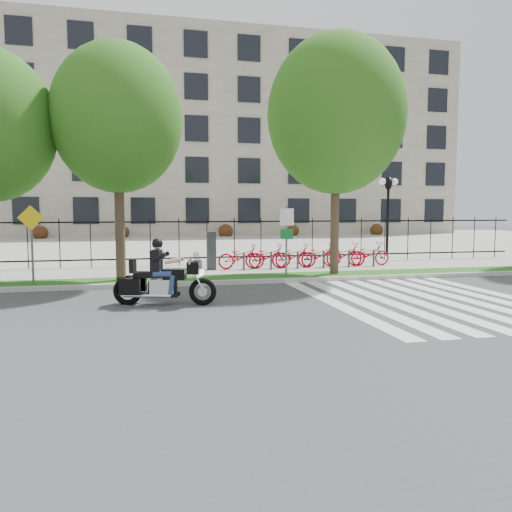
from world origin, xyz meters
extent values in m
plane|color=#3E3E40|center=(0.00, 0.00, 0.00)|extent=(120.00, 120.00, 0.00)
cube|color=#AFADA4|center=(0.00, 4.10, 0.07)|extent=(60.00, 0.20, 0.15)
cube|color=#164F13|center=(0.00, 4.95, 0.07)|extent=(60.00, 1.50, 0.15)
cube|color=#A29E97|center=(0.00, 7.45, 0.07)|extent=(60.00, 3.50, 0.15)
cube|color=#A29E97|center=(0.00, 25.00, 0.05)|extent=(80.00, 34.00, 0.10)
cube|color=gray|center=(0.00, 45.00, 10.00)|extent=(60.00, 20.00, 20.00)
cylinder|color=black|center=(10.00, 12.00, 2.00)|extent=(0.14, 0.14, 4.00)
cylinder|color=black|center=(10.00, 12.00, 3.90)|extent=(0.06, 0.70, 0.70)
sphere|color=white|center=(9.65, 12.00, 4.00)|extent=(0.36, 0.36, 0.36)
sphere|color=white|center=(10.35, 12.00, 4.00)|extent=(0.36, 0.36, 0.36)
cylinder|color=#32261B|center=(-3.46, 4.95, 2.18)|extent=(0.32, 0.32, 4.05)
ellipsoid|color=#215B14|center=(-3.46, 4.95, 5.48)|extent=(4.24, 4.24, 4.88)
cylinder|color=#32261B|center=(4.15, 4.95, 2.29)|extent=(0.32, 0.32, 4.28)
ellipsoid|color=#215B14|center=(4.15, 4.95, 5.93)|extent=(4.97, 4.97, 5.72)
cube|color=#2D2D33|center=(-0.10, 7.20, 0.90)|extent=(0.35, 0.25, 1.50)
imported|color=red|center=(1.10, 7.20, 0.64)|extent=(1.87, 0.65, 0.98)
cylinder|color=#2D2D33|center=(1.10, 6.70, 0.50)|extent=(0.08, 0.08, 0.70)
imported|color=red|center=(2.20, 7.20, 0.64)|extent=(1.87, 0.65, 0.98)
cylinder|color=#2D2D33|center=(2.20, 6.70, 0.50)|extent=(0.08, 0.08, 0.70)
imported|color=red|center=(3.30, 7.20, 0.64)|extent=(1.87, 0.65, 0.98)
cylinder|color=#2D2D33|center=(3.30, 6.70, 0.50)|extent=(0.08, 0.08, 0.70)
imported|color=red|center=(4.40, 7.20, 0.64)|extent=(1.87, 0.65, 0.98)
cylinder|color=#2D2D33|center=(4.40, 6.70, 0.50)|extent=(0.08, 0.08, 0.70)
imported|color=red|center=(5.50, 7.20, 0.64)|extent=(1.87, 0.65, 0.98)
cylinder|color=#2D2D33|center=(5.50, 6.70, 0.50)|extent=(0.08, 0.08, 0.70)
imported|color=red|center=(6.60, 7.20, 0.64)|extent=(1.87, 0.65, 0.98)
cylinder|color=#2D2D33|center=(6.60, 6.70, 0.50)|extent=(0.08, 0.08, 0.70)
cylinder|color=#59595B|center=(2.20, 4.60, 1.40)|extent=(0.07, 0.07, 2.50)
cube|color=white|center=(2.20, 4.56, 2.25)|extent=(0.50, 0.03, 0.60)
cube|color=#0C6626|center=(2.20, 4.56, 1.65)|extent=(0.45, 0.03, 0.35)
cylinder|color=#59595B|center=(-6.13, 4.60, 1.35)|extent=(0.07, 0.07, 2.40)
cube|color=yellow|center=(-6.13, 4.56, 2.25)|extent=(0.78, 0.03, 0.78)
torus|color=black|center=(-1.25, 0.64, 0.36)|extent=(0.73, 0.32, 0.72)
torus|color=black|center=(-3.17, 1.17, 0.36)|extent=(0.78, 0.36, 0.76)
cube|color=black|center=(-1.45, 0.69, 0.99)|extent=(0.46, 0.64, 0.31)
cube|color=#26262B|center=(-1.38, 0.67, 1.24)|extent=(0.29, 0.55, 0.32)
cube|color=silver|center=(-2.26, 0.92, 0.47)|extent=(0.70, 0.51, 0.42)
cube|color=black|center=(-1.96, 0.83, 0.82)|extent=(0.65, 0.50, 0.27)
cube|color=black|center=(-2.61, 1.02, 0.80)|extent=(0.81, 0.56, 0.15)
cube|color=black|center=(-3.02, 1.13, 1.03)|extent=(0.20, 0.37, 0.36)
cube|color=black|center=(-3.10, 0.83, 0.52)|extent=(0.55, 0.30, 0.42)
cube|color=black|center=(-2.93, 1.43, 0.52)|extent=(0.55, 0.30, 0.42)
cube|color=black|center=(-2.41, 0.96, 1.17)|extent=(0.35, 0.47, 0.54)
sphere|color=tan|center=(-2.38, 0.95, 1.57)|extent=(0.24, 0.24, 0.24)
sphere|color=black|center=(-2.38, 0.95, 1.61)|extent=(0.28, 0.28, 0.28)
camera|label=1|loc=(-2.81, -12.22, 2.46)|focal=35.00mm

